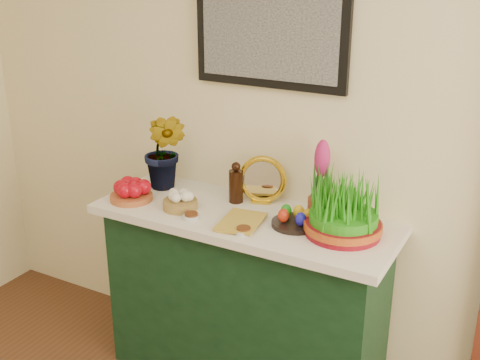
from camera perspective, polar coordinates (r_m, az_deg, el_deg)
name	(u,v)px	position (r m, az deg, el deg)	size (l,w,h in m)	color
sideboard	(245,301)	(2.96, 0.48, -11.44)	(1.30, 0.45, 0.85)	#14371E
tablecloth	(245,217)	(2.75, 0.50, -3.57)	(1.40, 0.55, 0.04)	white
hyacinth_green	(165,138)	(2.97, -7.17, 3.93)	(0.26, 0.22, 0.52)	#2C6E21
apple_bowl	(131,192)	(2.92, -10.30, -1.09)	(0.23, 0.23, 0.10)	#AC582E
garlic_basket	(180,201)	(2.79, -5.71, -2.02)	(0.18, 0.18, 0.09)	#A17F41
vinegar_cruet	(236,184)	(2.84, -0.38, -0.42)	(0.07, 0.07, 0.20)	black
mirror	(262,180)	(2.83, 2.15, -0.01)	(0.23, 0.12, 0.23)	gold
book	(223,218)	(2.66, -1.67, -3.66)	(0.16, 0.23, 0.03)	gold
spice_dish_left	(191,216)	(2.69, -4.64, -3.44)	(0.07, 0.07, 0.03)	silver
spice_dish_right	(244,231)	(2.55, 0.35, -4.83)	(0.07, 0.07, 0.03)	silver
egg_plate	(295,219)	(2.62, 5.22, -3.74)	(0.26, 0.26, 0.08)	black
hyacinth_pink	(321,183)	(2.67, 7.69, -0.28)	(0.11, 0.11, 0.36)	brown
wheatgrass_sabzeh	(344,209)	(2.53, 9.83, -2.69)	(0.33, 0.33, 0.27)	maroon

